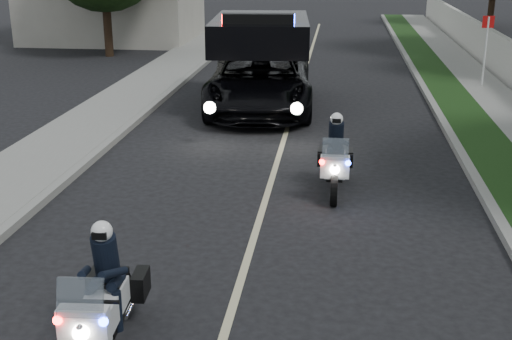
{
  "coord_description": "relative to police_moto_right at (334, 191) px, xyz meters",
  "views": [
    {
      "loc": [
        1.27,
        -7.25,
        4.54
      ],
      "look_at": [
        -0.03,
        3.28,
        1.0
      ],
      "focal_mm": 47.13,
      "sensor_mm": 36.0,
      "label": 1
    }
  ],
  "objects": [
    {
      "name": "ground",
      "position": [
        -1.28,
        -5.17,
        0.0
      ],
      "size": [
        120.0,
        120.0,
        0.0
      ],
      "primitive_type": "plane",
      "color": "black",
      "rests_on": "ground"
    },
    {
      "name": "curb_right",
      "position": [
        2.82,
        4.83,
        0.07
      ],
      "size": [
        0.2,
        60.0,
        0.15
      ],
      "primitive_type": "cube",
      "color": "gray",
      "rests_on": "ground"
    },
    {
      "name": "grass_verge",
      "position": [
        3.52,
        4.83,
        0.08
      ],
      "size": [
        1.2,
        60.0,
        0.16
      ],
      "primitive_type": "cube",
      "color": "#193814",
      "rests_on": "ground"
    },
    {
      "name": "curb_left",
      "position": [
        -5.38,
        4.83,
        0.07
      ],
      "size": [
        0.2,
        60.0,
        0.15
      ],
      "primitive_type": "cube",
      "color": "gray",
      "rests_on": "ground"
    },
    {
      "name": "sidewalk_left",
      "position": [
        -6.48,
        4.83,
        0.08
      ],
      "size": [
        2.0,
        60.0,
        0.16
      ],
      "primitive_type": "cube",
      "color": "gray",
      "rests_on": "ground"
    },
    {
      "name": "lane_marking",
      "position": [
        -1.28,
        4.83,
        0.0
      ],
      "size": [
        0.12,
        50.0,
        0.01
      ],
      "primitive_type": "cube",
      "color": "#BFB78C",
      "rests_on": "ground"
    },
    {
      "name": "police_moto_right",
      "position": [
        0.0,
        0.0,
        0.0
      ],
      "size": [
        0.64,
        1.81,
        1.54
      ],
      "primitive_type": null,
      "rotation": [
        0.0,
        0.0,
        -0.0
      ],
      "color": "silver",
      "rests_on": "ground"
    },
    {
      "name": "police_suv",
      "position": [
        -2.25,
        6.74,
        0.0
      ],
      "size": [
        3.38,
        6.5,
        3.06
      ],
      "primitive_type": "imported",
      "rotation": [
        0.0,
        0.0,
        0.08
      ],
      "color": "black",
      "rests_on": "ground"
    },
    {
      "name": "bicycle",
      "position": [
        -4.11,
        16.25,
        0.0
      ],
      "size": [
        0.71,
        1.6,
        0.81
      ],
      "primitive_type": "imported",
      "rotation": [
        0.0,
        0.0,
        -0.11
      ],
      "color": "black",
      "rests_on": "ground"
    },
    {
      "name": "cyclist",
      "position": [
        -4.11,
        16.25,
        0.0
      ],
      "size": [
        0.59,
        0.4,
        1.64
      ],
      "primitive_type": "imported",
      "rotation": [
        0.0,
        0.0,
        3.15
      ],
      "color": "black",
      "rests_on": "ground"
    },
    {
      "name": "sign_post",
      "position": [
        4.72,
        10.28,
        0.0
      ],
      "size": [
        0.45,
        0.45,
        2.51
      ],
      "primitive_type": null,
      "rotation": [
        0.0,
        0.0,
        0.15
      ],
      "color": "red",
      "rests_on": "ground"
    },
    {
      "name": "tree_right_e",
      "position": [
        8.65,
        28.72,
        0.0
      ],
      "size": [
        6.74,
        6.74,
        9.31
      ],
      "primitive_type": null,
      "rotation": [
        0.0,
        0.0,
        -0.24
      ],
      "color": "black",
      "rests_on": "ground"
    },
    {
      "name": "tree_left_near",
      "position": [
        -9.92,
        15.87,
        0.0
      ],
      "size": [
        6.83,
        6.83,
        8.68
      ],
      "primitive_type": null,
      "rotation": [
        0.0,
        0.0,
        0.4
      ],
      "color": "#1A3612",
      "rests_on": "ground"
    },
    {
      "name": "tree_left_far",
      "position": [
        -10.51,
        18.77,
        0.0
      ],
      "size": [
        8.2,
        8.2,
        10.68
      ],
      "primitive_type": null,
      "rotation": [
        0.0,
        0.0,
        0.34
      ],
      "color": "black",
      "rests_on": "ground"
    }
  ]
}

